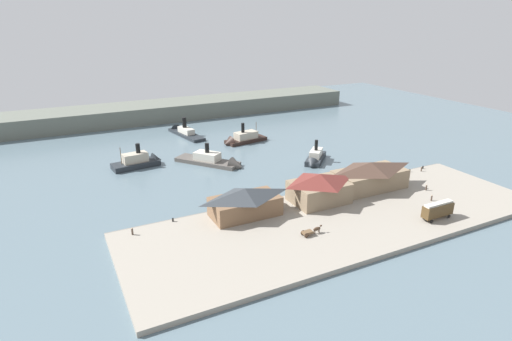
{
  "coord_description": "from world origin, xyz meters",
  "views": [
    {
      "loc": [
        -61.86,
        -96.42,
        48.79
      ],
      "look_at": [
        -5.37,
        16.17,
        2.0
      ],
      "focal_mm": 29.25,
      "sensor_mm": 36.0,
      "label": 1
    }
  ],
  "objects_px": {
    "ferry_departing_north": "(141,161)",
    "mooring_post_center_east": "(389,175)",
    "ferry_shed_west_terminal": "(319,188)",
    "ferry_shed_east_terminal": "(370,175)",
    "pedestrian_near_west_shed": "(426,188)",
    "mooring_post_center_west": "(410,171)",
    "pedestrian_standing_center": "(132,232)",
    "pedestrian_walking_west": "(432,198)",
    "ferry_shed_customs_shed": "(245,202)",
    "ferry_approaching_west": "(315,158)",
    "street_tram": "(438,209)",
    "ferry_moored_west": "(182,132)",
    "pedestrian_walking_east": "(421,169)",
    "mooring_post_west": "(173,220)",
    "ferry_near_quay": "(241,139)",
    "mooring_post_east": "(423,167)",
    "ferry_moored_east": "(216,162)",
    "horse_cart": "(311,231)"
  },
  "relations": [
    {
      "from": "pedestrian_near_west_shed",
      "to": "ferry_departing_north",
      "type": "distance_m",
      "value": 92.47
    },
    {
      "from": "pedestrian_near_west_shed",
      "to": "ferry_approaching_west",
      "type": "distance_m",
      "value": 40.02
    },
    {
      "from": "ferry_departing_north",
      "to": "mooring_post_center_east",
      "type": "bearing_deg",
      "value": -35.76
    },
    {
      "from": "ferry_shed_west_terminal",
      "to": "mooring_post_center_east",
      "type": "distance_m",
      "value": 31.27
    },
    {
      "from": "pedestrian_walking_east",
      "to": "mooring_post_center_west",
      "type": "bearing_deg",
      "value": 161.65
    },
    {
      "from": "pedestrian_walking_east",
      "to": "mooring_post_east",
      "type": "bearing_deg",
      "value": 33.31
    },
    {
      "from": "mooring_post_west",
      "to": "ferry_near_quay",
      "type": "xyz_separation_m",
      "value": [
        45.27,
        57.89,
        -0.15
      ]
    },
    {
      "from": "pedestrian_near_west_shed",
      "to": "mooring_post_center_west",
      "type": "xyz_separation_m",
      "value": [
        7.22,
        13.39,
        -0.35
      ]
    },
    {
      "from": "ferry_shed_east_terminal",
      "to": "ferry_approaching_west",
      "type": "relative_size",
      "value": 1.47
    },
    {
      "from": "horse_cart",
      "to": "ferry_departing_north",
      "type": "height_order",
      "value": "ferry_departing_north"
    },
    {
      "from": "ferry_moored_west",
      "to": "pedestrian_walking_east",
      "type": "bearing_deg",
      "value": -56.68
    },
    {
      "from": "ferry_shed_east_terminal",
      "to": "street_tram",
      "type": "distance_m",
      "value": 23.14
    },
    {
      "from": "pedestrian_walking_west",
      "to": "pedestrian_walking_east",
      "type": "xyz_separation_m",
      "value": [
        15.6,
        18.04,
        -0.05
      ]
    },
    {
      "from": "ferry_shed_west_terminal",
      "to": "street_tram",
      "type": "xyz_separation_m",
      "value": [
        20.37,
        -21.92,
        -1.51
      ]
    },
    {
      "from": "ferry_shed_customs_shed",
      "to": "pedestrian_near_west_shed",
      "type": "height_order",
      "value": "ferry_shed_customs_shed"
    },
    {
      "from": "pedestrian_near_west_shed",
      "to": "mooring_post_center_west",
      "type": "relative_size",
      "value": 1.96
    },
    {
      "from": "pedestrian_near_west_shed",
      "to": "ferry_shed_east_terminal",
      "type": "bearing_deg",
      "value": 147.58
    },
    {
      "from": "ferry_moored_west",
      "to": "pedestrian_standing_center",
      "type": "bearing_deg",
      "value": -114.35
    },
    {
      "from": "street_tram",
      "to": "mooring_post_center_west",
      "type": "bearing_deg",
      "value": 55.2
    },
    {
      "from": "ferry_shed_west_terminal",
      "to": "pedestrian_standing_center",
      "type": "bearing_deg",
      "value": 175.53
    },
    {
      "from": "ferry_shed_east_terminal",
      "to": "ferry_departing_north",
      "type": "bearing_deg",
      "value": 136.21
    },
    {
      "from": "mooring_post_center_east",
      "to": "ferry_near_quay",
      "type": "height_order",
      "value": "ferry_near_quay"
    },
    {
      "from": "ferry_moored_east",
      "to": "ferry_departing_north",
      "type": "bearing_deg",
      "value": 155.8
    },
    {
      "from": "ferry_shed_east_terminal",
      "to": "mooring_post_center_east",
      "type": "distance_m",
      "value": 13.33
    },
    {
      "from": "street_tram",
      "to": "pedestrian_near_west_shed",
      "type": "height_order",
      "value": "street_tram"
    },
    {
      "from": "mooring_post_center_east",
      "to": "ferry_approaching_west",
      "type": "distance_m",
      "value": 27.01
    },
    {
      "from": "mooring_post_center_east",
      "to": "ferry_approaching_west",
      "type": "bearing_deg",
      "value": 114.57
    },
    {
      "from": "ferry_shed_west_terminal",
      "to": "mooring_post_center_west",
      "type": "xyz_separation_m",
      "value": [
        39.58,
        5.71,
        -3.61
      ]
    },
    {
      "from": "ferry_shed_west_terminal",
      "to": "ferry_shed_east_terminal",
      "type": "bearing_deg",
      "value": 3.4
    },
    {
      "from": "ferry_approaching_west",
      "to": "ferry_near_quay",
      "type": "relative_size",
      "value": 0.75
    },
    {
      "from": "pedestrian_standing_center",
      "to": "pedestrian_walking_east",
      "type": "bearing_deg",
      "value": 0.36
    },
    {
      "from": "ferry_shed_customs_shed",
      "to": "ferry_approaching_west",
      "type": "distance_m",
      "value": 50.1
    },
    {
      "from": "pedestrian_walking_east",
      "to": "mooring_post_center_west",
      "type": "height_order",
      "value": "pedestrian_walking_east"
    },
    {
      "from": "mooring_post_east",
      "to": "ferry_near_quay",
      "type": "height_order",
      "value": "ferry_near_quay"
    },
    {
      "from": "ferry_shed_west_terminal",
      "to": "mooring_post_center_east",
      "type": "xyz_separation_m",
      "value": [
        30.55,
        5.6,
        -3.61
      ]
    },
    {
      "from": "mooring_post_center_west",
      "to": "mooring_post_east",
      "type": "height_order",
      "value": "same"
    },
    {
      "from": "horse_cart",
      "to": "ferry_moored_west",
      "type": "height_order",
      "value": "ferry_moored_west"
    },
    {
      "from": "ferry_shed_west_terminal",
      "to": "ferry_shed_customs_shed",
      "type": "bearing_deg",
      "value": 176.32
    },
    {
      "from": "mooring_post_center_west",
      "to": "ferry_departing_north",
      "type": "relative_size",
      "value": 0.05
    },
    {
      "from": "pedestrian_walking_west",
      "to": "ferry_moored_east",
      "type": "xyz_separation_m",
      "value": [
        -40.81,
        56.94,
        -0.71
      ]
    },
    {
      "from": "ferry_moored_west",
      "to": "ferry_shed_west_terminal",
      "type": "bearing_deg",
      "value": -82.66
    },
    {
      "from": "mooring_post_center_east",
      "to": "ferry_departing_north",
      "type": "distance_m",
      "value": 82.73
    },
    {
      "from": "ferry_departing_north",
      "to": "mooring_post_east",
      "type": "bearing_deg",
      "value": -30.16
    },
    {
      "from": "mooring_post_west",
      "to": "mooring_post_center_east",
      "type": "bearing_deg",
      "value": -0.45
    },
    {
      "from": "pedestrian_walking_west",
      "to": "ferry_departing_north",
      "type": "distance_m",
      "value": 93.36
    },
    {
      "from": "ferry_shed_east_terminal",
      "to": "ferry_moored_east",
      "type": "height_order",
      "value": "ferry_shed_east_terminal"
    },
    {
      "from": "ferry_shed_customs_shed",
      "to": "ferry_shed_east_terminal",
      "type": "relative_size",
      "value": 0.81
    },
    {
      "from": "ferry_shed_customs_shed",
      "to": "pedestrian_standing_center",
      "type": "bearing_deg",
      "value": 174.91
    },
    {
      "from": "pedestrian_walking_east",
      "to": "ferry_moored_west",
      "type": "xyz_separation_m",
      "value": [
        -54.76,
        83.29,
        -0.73
      ]
    },
    {
      "from": "street_tram",
      "to": "pedestrian_standing_center",
      "type": "xyz_separation_m",
      "value": [
        -69.63,
        25.77,
        -1.73
      ]
    }
  ]
}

